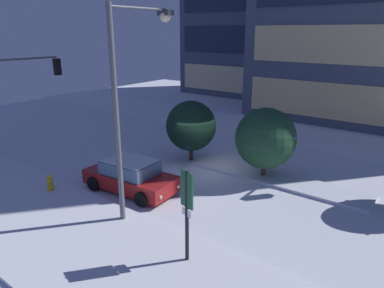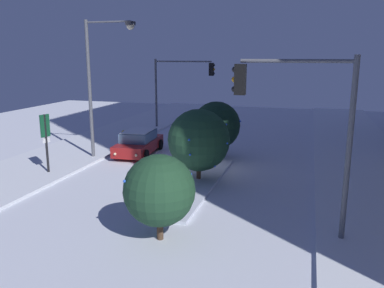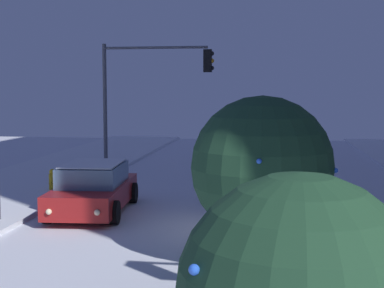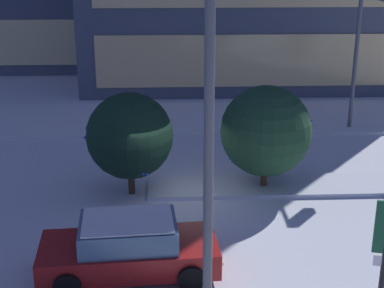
% 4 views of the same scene
% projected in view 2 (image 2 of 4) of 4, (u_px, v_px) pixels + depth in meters
% --- Properties ---
extents(ground, '(52.00, 52.00, 0.00)m').
position_uv_depth(ground, '(204.00, 164.00, 22.36)').
color(ground, silver).
extents(curb_strip_near, '(52.00, 5.20, 0.14)m').
position_uv_depth(curb_strip_near, '(72.00, 152.00, 24.73)').
color(curb_strip_near, silver).
rests_on(curb_strip_near, ground).
extents(curb_strip_far, '(52.00, 5.20, 0.14)m').
position_uv_depth(curb_strip_far, '(368.00, 176.00, 19.95)').
color(curb_strip_far, silver).
rests_on(curb_strip_far, ground).
extents(median_strip, '(9.00, 1.80, 0.14)m').
position_uv_depth(median_strip, '(196.00, 184.00, 18.74)').
color(median_strip, silver).
rests_on(median_strip, ground).
extents(car_near, '(4.60, 2.35, 1.49)m').
position_uv_depth(car_near, '(139.00, 143.00, 24.52)').
color(car_near, maroon).
rests_on(car_near, ground).
extents(traffic_light_corner_far_right, '(0.32, 3.88, 6.05)m').
position_uv_depth(traffic_light_corner_far_right, '(302.00, 114.00, 12.57)').
color(traffic_light_corner_far_right, '#565960').
rests_on(traffic_light_corner_far_right, ground).
extents(traffic_light_corner_near_left, '(0.32, 5.10, 5.73)m').
position_uv_depth(traffic_light_corner_near_left, '(180.00, 80.00, 32.02)').
color(traffic_light_corner_near_left, '#565960').
rests_on(traffic_light_corner_near_left, ground).
extents(street_lamp_arched, '(0.56, 3.03, 7.95)m').
position_uv_depth(street_lamp_arched, '(101.00, 71.00, 22.22)').
color(street_lamp_arched, '#565960').
rests_on(street_lamp_arched, ground).
extents(fire_hydrant, '(0.48, 0.26, 0.87)m').
position_uv_depth(fire_hydrant, '(123.00, 137.00, 27.79)').
color(fire_hydrant, gold).
rests_on(fire_hydrant, ground).
extents(parking_info_sign, '(0.55, 0.20, 3.13)m').
position_uv_depth(parking_info_sign, '(46.00, 137.00, 19.97)').
color(parking_info_sign, black).
rests_on(parking_info_sign, ground).
extents(decorated_tree_median, '(3.03, 3.01, 3.55)m').
position_uv_depth(decorated_tree_median, '(199.00, 140.00, 18.88)').
color(decorated_tree_median, '#473323').
rests_on(decorated_tree_median, ground).
extents(decorated_tree_left_of_median, '(2.85, 2.83, 3.42)m').
position_uv_depth(decorated_tree_left_of_median, '(216.00, 125.00, 23.08)').
color(decorated_tree_left_of_median, '#473323').
rests_on(decorated_tree_left_of_median, ground).
extents(decorated_tree_right_of_median, '(2.38, 2.40, 2.91)m').
position_uv_depth(decorated_tree_right_of_median, '(159.00, 190.00, 12.87)').
color(decorated_tree_right_of_median, '#473323').
rests_on(decorated_tree_right_of_median, ground).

